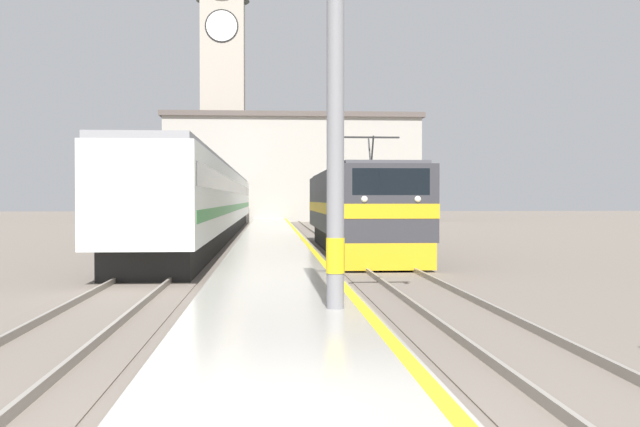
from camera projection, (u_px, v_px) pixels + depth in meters
name	position (u px, v px, depth m)	size (l,w,h in m)	color
ground_plane	(272.00, 244.00, 36.79)	(200.00, 200.00, 0.00)	#70665B
platform	(273.00, 247.00, 31.80)	(3.15, 140.00, 0.36)	#ADA89E
rail_track_near	(353.00, 250.00, 32.04)	(2.84, 140.00, 0.16)	#70665B
rail_track_far	(191.00, 251.00, 31.56)	(2.83, 140.00, 0.16)	#70665B
locomotive_train	(356.00, 210.00, 30.83)	(2.92, 17.64, 4.43)	black
passenger_train	(213.00, 201.00, 43.99)	(2.92, 51.25, 3.91)	black
catenary_mast	(340.00, 72.00, 12.61)	(2.80, 0.32, 8.12)	gray
clock_tower	(223.00, 82.00, 84.38)	(6.00, 6.00, 28.88)	#ADA393
station_building	(292.00, 168.00, 76.17)	(25.63, 9.13, 10.67)	#A8A399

